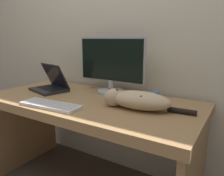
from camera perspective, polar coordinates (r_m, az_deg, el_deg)
name	(u,v)px	position (r m, az deg, el deg)	size (l,w,h in m)	color
wall_back	(119,20)	(1.88, 1.92, 17.41)	(6.40, 0.06, 2.60)	beige
desk	(89,118)	(1.62, -6.01, -7.89)	(1.57, 0.74, 0.73)	#A37A4C
monitor	(111,65)	(1.70, -0.24, 6.02)	(0.57, 0.22, 0.43)	#B2B2B7
laptop	(51,85)	(1.88, -15.68, 0.71)	(0.34, 0.29, 0.22)	#232326
external_keyboard	(50,105)	(1.44, -15.83, -4.31)	(0.42, 0.16, 0.02)	white
cat	(137,99)	(1.35, 6.44, -3.00)	(0.55, 0.20, 0.12)	#D1B284
small_toy	(154,96)	(1.57, 10.95, -2.03)	(0.06, 0.06, 0.06)	#2D6BB7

